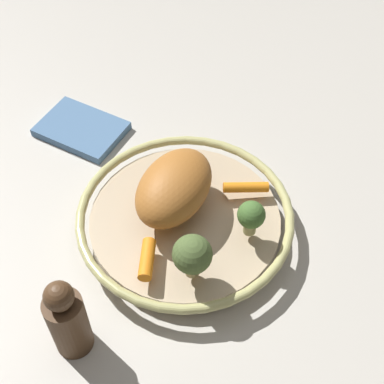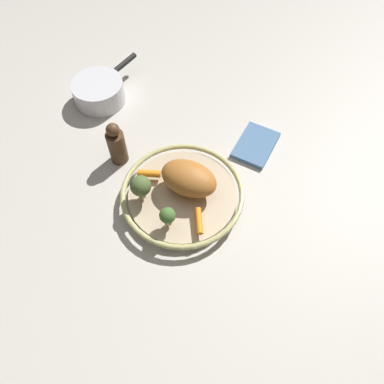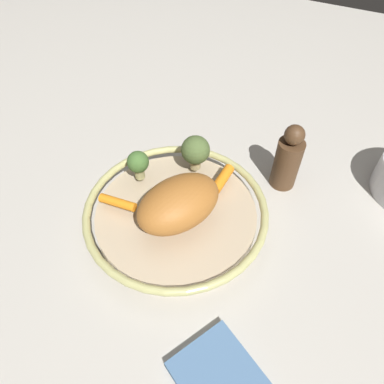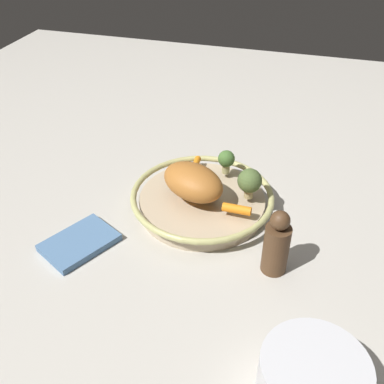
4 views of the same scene
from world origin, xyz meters
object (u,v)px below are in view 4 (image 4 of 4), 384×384
(roast_chicken_piece, at_px, (193,182))
(serving_bowl, at_px, (202,200))
(baby_carrot_left, at_px, (237,209))
(baby_carrot_near_rim, at_px, (195,165))
(broccoli_floret_small, at_px, (226,160))
(saucepan, at_px, (312,379))
(pepper_mill, at_px, (276,245))
(broccoli_floret_large, at_px, (250,181))
(dish_towel, at_px, (80,243))

(roast_chicken_piece, bearing_deg, serving_bowl, 132.73)
(baby_carrot_left, relative_size, baby_carrot_near_rim, 0.90)
(baby_carrot_left, relative_size, broccoli_floret_small, 1.04)
(serving_bowl, xyz_separation_m, roast_chicken_piece, (0.01, -0.02, 0.05))
(serving_bowl, distance_m, broccoli_floret_small, 0.11)
(baby_carrot_near_rim, relative_size, saucepan, 0.29)
(baby_carrot_left, relative_size, pepper_mill, 0.43)
(baby_carrot_near_rim, distance_m, broccoli_floret_small, 0.07)
(baby_carrot_left, xyz_separation_m, broccoli_floret_large, (-0.06, 0.01, 0.03))
(serving_bowl, xyz_separation_m, dish_towel, (0.17, -0.20, -0.02))
(roast_chicken_piece, height_order, saucepan, roast_chicken_piece)
(broccoli_floret_small, xyz_separation_m, pepper_mill, (0.22, 0.14, -0.02))
(saucepan, bearing_deg, pepper_mill, -160.36)
(baby_carrot_left, xyz_separation_m, saucepan, (0.31, 0.17, -0.02))
(baby_carrot_left, bearing_deg, pepper_mill, 45.47)
(broccoli_floret_large, relative_size, pepper_mill, 0.50)
(roast_chicken_piece, distance_m, broccoli_floret_small, 0.11)
(serving_bowl, relative_size, baby_carrot_left, 5.31)
(baby_carrot_left, bearing_deg, broccoli_floret_small, -158.82)
(roast_chicken_piece, xyz_separation_m, saucepan, (0.34, 0.27, -0.04))
(baby_carrot_left, height_order, baby_carrot_near_rim, baby_carrot_left)
(baby_carrot_near_rim, height_order, broccoli_floret_small, broccoli_floret_small)
(baby_carrot_left, bearing_deg, saucepan, 28.41)
(baby_carrot_near_rim, bearing_deg, pepper_mill, 43.90)
(broccoli_floret_large, height_order, pepper_mill, pepper_mill)
(broccoli_floret_small, bearing_deg, saucepan, 26.34)
(baby_carrot_left, distance_m, baby_carrot_near_rim, 0.18)
(broccoli_floret_small, relative_size, pepper_mill, 0.41)
(baby_carrot_near_rim, bearing_deg, roast_chicken_piece, 13.20)
(roast_chicken_piece, height_order, pepper_mill, pepper_mill)
(serving_bowl, distance_m, broccoli_floret_large, 0.11)
(serving_bowl, bearing_deg, broccoli_floret_large, 96.72)
(dish_towel, bearing_deg, baby_carrot_left, 114.59)
(pepper_mill, relative_size, saucepan, 0.61)
(broccoli_floret_large, xyz_separation_m, saucepan, (0.37, 0.15, -0.05))
(serving_bowl, height_order, broccoli_floret_small, broccoli_floret_small)
(baby_carrot_left, distance_m, broccoli_floret_large, 0.07)
(serving_bowl, relative_size, roast_chicken_piece, 2.18)
(baby_carrot_near_rim, distance_m, dish_towel, 0.31)
(broccoli_floret_large, bearing_deg, baby_carrot_left, -12.59)
(saucepan, bearing_deg, broccoli_floret_small, -153.66)
(baby_carrot_near_rim, bearing_deg, serving_bowl, 24.74)
(roast_chicken_piece, relative_size, baby_carrot_left, 2.44)
(roast_chicken_piece, bearing_deg, saucepan, 37.87)
(dish_towel, bearing_deg, roast_chicken_piece, 131.25)
(broccoli_floret_small, bearing_deg, dish_towel, -41.30)
(serving_bowl, bearing_deg, roast_chicken_piece, -47.27)
(broccoli_floret_large, bearing_deg, roast_chicken_piece, -76.92)
(broccoli_floret_small, height_order, pepper_mill, pepper_mill)
(pepper_mill, bearing_deg, baby_carrot_left, -134.53)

